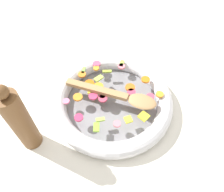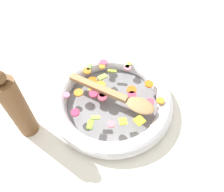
{
  "view_description": "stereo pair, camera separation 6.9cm",
  "coord_description": "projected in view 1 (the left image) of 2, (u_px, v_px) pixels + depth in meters",
  "views": [
    {
      "loc": [
        0.27,
        0.32,
        0.6
      ],
      "look_at": [
        0.0,
        0.0,
        0.05
      ],
      "focal_mm": 35.0,
      "sensor_mm": 36.0,
      "label": 1
    },
    {
      "loc": [
        0.21,
        0.36,
        0.6
      ],
      "look_at": [
        0.0,
        0.0,
        0.05
      ],
      "focal_mm": 35.0,
      "sensor_mm": 36.0,
      "label": 2
    }
  ],
  "objects": [
    {
      "name": "wooden_spoon",
      "position": [
        120.0,
        96.0,
        0.68
      ],
      "size": [
        0.19,
        0.27,
        0.01
      ],
      "color": "#A87F51",
      "rests_on": "chopped_vegetables"
    },
    {
      "name": "chopped_vegetables",
      "position": [
        111.0,
        91.0,
        0.7
      ],
      "size": [
        0.29,
        0.3,
        0.01
      ],
      "color": "orange",
      "rests_on": "skillet"
    },
    {
      "name": "pepper_mill",
      "position": [
        20.0,
        121.0,
        0.56
      ],
      "size": [
        0.06,
        0.06,
        0.25
      ],
      "color": "brown",
      "rests_on": "ground_plane"
    },
    {
      "name": "skillet",
      "position": [
        112.0,
        101.0,
        0.71
      ],
      "size": [
        0.4,
        0.4,
        0.05
      ],
      "color": "slate",
      "rests_on": "ground_plane"
    },
    {
      "name": "ground_plane",
      "position": [
        112.0,
        105.0,
        0.73
      ],
      "size": [
        4.0,
        4.0,
        0.0
      ],
      "primitive_type": "plane",
      "color": "silver"
    }
  ]
}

